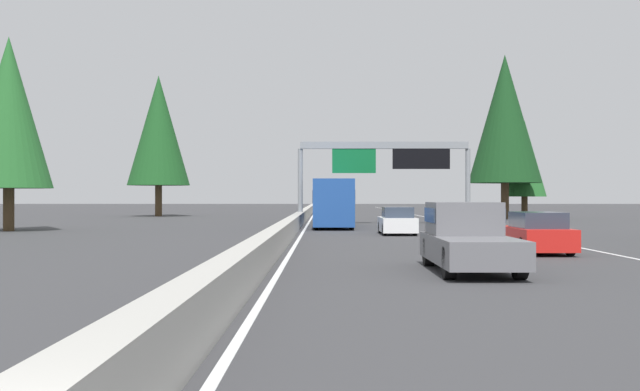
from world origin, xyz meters
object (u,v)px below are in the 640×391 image
Objects in this scene: pickup_far_center at (467,237)px; conifer_right_far at (524,159)px; bus_mid_right at (333,201)px; conifer_left_mid at (159,131)px; sedan_distant_b at (325,207)px; sign_gantry_overhead at (387,159)px; sedan_far_left at (536,234)px; conifer_left_near at (9,113)px; conifer_right_mid at (505,119)px; sedan_mid_center at (397,222)px.

pickup_far_center is 54.94m from conifer_right_far.
bus_mid_right is at bearing 6.22° from pickup_far_center.
sedan_distant_b is at bearing -36.08° from conifer_left_mid.
sign_gantry_overhead reaches higher than bus_mid_right.
sedan_far_left is at bearing 166.08° from conifer_right_far.
sedan_far_left is at bearing -124.18° from conifer_left_near.
pickup_far_center is 0.49× the size of conifer_left_near.
bus_mid_right is 29.05m from conifer_right_far.
conifer_right_mid is (42.40, -8.71, 8.36)m from sedan_far_left.
sedan_mid_center is 0.47× the size of conifer_right_far.
pickup_far_center is at bearing -173.78° from bus_mid_right.
pickup_far_center is 1.27× the size of sedan_distant_b.
conifer_right_far reaches higher than pickup_far_center.
bus_mid_right is (23.74, 7.03, 1.03)m from sedan_far_left.
conifer_right_mid is at bearing -23.43° from sedan_mid_center.
sign_gantry_overhead is at bearing -1.09° from pickup_far_center.
conifer_right_mid is (49.15, -12.42, 8.13)m from pickup_far_center.
sign_gantry_overhead is 47.22m from sedan_distant_b.
conifer_right_far reaches higher than sedan_mid_center.
sign_gantry_overhead is 1.10× the size of bus_mid_right.
sign_gantry_overhead reaches higher than sedan_far_left.
bus_mid_right is 1.00× the size of conifer_left_near.
bus_mid_right is at bearing -148.31° from conifer_left_mid.
sedan_mid_center is 0.30× the size of conifer_left_mid.
conifer_right_far is at bearing -100.29° from conifer_left_mid.
sedan_far_left is at bearing -164.95° from sedan_mid_center.
sedan_distant_b is at bearing 5.46° from sign_gantry_overhead.
sedan_far_left is 1.00× the size of sedan_mid_center.
sign_gantry_overhead is at bearing -35.98° from bus_mid_right.
conifer_left_mid is (23.16, 21.72, 4.05)m from sign_gantry_overhead.
sedan_far_left is (-29.26, -3.02, -4.13)m from sign_gantry_overhead.
bus_mid_right reaches higher than sedan_mid_center.
pickup_far_center is 0.49× the size of bus_mid_right.
sedan_distant_b is (76.09, 7.50, 0.00)m from sedan_far_left.
conifer_left_mid is at bearing 31.69° from bus_mid_right.
bus_mid_right is 2.61× the size of sedan_distant_b.
conifer_left_near is (4.03, 22.49, 6.29)m from sedan_mid_center.
sedan_far_left is 0.47× the size of conifer_right_far.
sedan_mid_center is at bearing 156.57° from conifer_right_mid.
conifer_right_far reaches higher than sedan_distant_b.
sedan_distant_b is 1.00× the size of sedan_mid_center.
conifer_left_mid is at bearing 25.26° from sedan_far_left.
sedan_distant_b is at bearing 2.62° from pickup_far_center.
sedan_far_left is at bearing 168.39° from conifer_right_mid.
conifer_right_mid is 1.02× the size of conifer_left_mid.
sedan_mid_center is (13.75, 3.70, 0.00)m from sedan_far_left.
conifer_right_mid reaches higher than conifer_left_near.
sedan_distant_b is 38.31m from conifer_right_mid.
sedan_mid_center is at bearing -151.45° from conifer_left_mid.
conifer_right_mid reaches higher than pickup_far_center.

